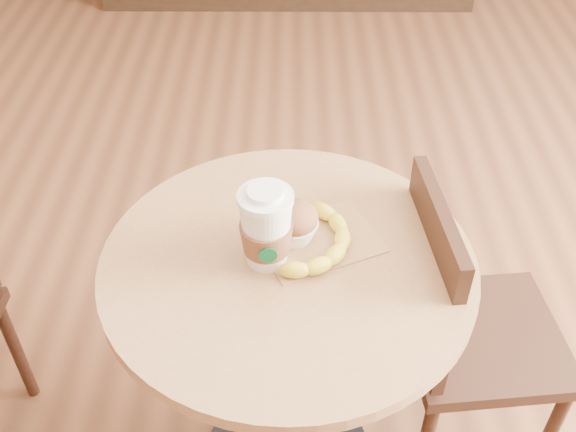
% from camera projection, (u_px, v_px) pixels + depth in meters
% --- Properties ---
extents(cafe_table, '(0.77, 0.77, 0.75)m').
position_uv_depth(cafe_table, '(288.00, 321.00, 1.49)').
color(cafe_table, black).
rests_on(cafe_table, ground).
extents(chair_right, '(0.41, 0.41, 0.84)m').
position_uv_depth(chair_right, '(462.00, 327.00, 1.60)').
color(chair_right, '#331C12').
rests_on(chair_right, ground).
extents(kraft_bag, '(0.29, 0.26, 0.00)m').
position_uv_depth(kraft_bag, '(318.00, 240.00, 1.40)').
color(kraft_bag, '#AA7D52').
rests_on(kraft_bag, cafe_table).
extents(coffee_cup, '(0.11, 0.11, 0.18)m').
position_uv_depth(coffee_cup, '(266.00, 230.00, 1.31)').
color(coffee_cup, white).
rests_on(coffee_cup, cafe_table).
extents(muffin, '(0.10, 0.10, 0.09)m').
position_uv_depth(muffin, '(295.00, 223.00, 1.38)').
color(muffin, white).
rests_on(muffin, kraft_bag).
extents(banana, '(0.25, 0.29, 0.03)m').
position_uv_depth(banana, '(319.00, 239.00, 1.38)').
color(banana, yellow).
rests_on(banana, kraft_bag).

